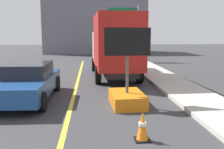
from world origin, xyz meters
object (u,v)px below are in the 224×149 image
Objects in this scene: pickup_car at (26,82)px; box_truck at (115,45)px; highway_guide_sign at (130,23)px; traffic_cone_mid_lane at (143,126)px; arrow_board_trailer at (127,92)px.

box_truck is at bearing 51.67° from pickup_car.
highway_guide_sign is at bearing 76.03° from box_truck.
box_truck is at bearing 88.90° from traffic_cone_mid_lane.
box_truck is 1.43× the size of highway_guide_sign.
pickup_car is at bearing -113.79° from highway_guide_sign.
traffic_cone_mid_lane is (3.64, -4.08, -0.35)m from pickup_car.
pickup_car is 0.92× the size of highway_guide_sign.
box_truck reaches higher than pickup_car.
highway_guide_sign is 7.04× the size of traffic_cone_mid_lane.
arrow_board_trailer is 0.58× the size of pickup_car.
traffic_cone_mid_lane is at bearing -97.58° from highway_guide_sign.
box_truck reaches higher than traffic_cone_mid_lane.
highway_guide_sign reaches higher than arrow_board_trailer.
arrow_board_trailer is at bearing -16.07° from pickup_car.
pickup_car reaches higher than traffic_cone_mid_lane.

